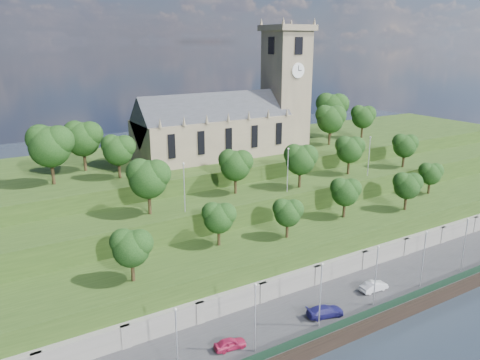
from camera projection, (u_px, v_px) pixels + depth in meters
ground at (395, 321)px, 65.78m from camera, size 320.00×320.00×0.00m
promenade at (365, 296)px, 70.42m from camera, size 160.00×12.00×2.00m
quay_wall at (396, 315)px, 65.43m from camera, size 160.00×0.50×2.20m
fence at (394, 303)px, 65.53m from camera, size 160.00×0.10×1.20m
retaining_wall at (338, 271)px, 74.89m from camera, size 160.00×2.10×5.00m
embankment_lower at (314, 249)px, 79.41m from camera, size 160.00×12.00×8.00m
embankment_upper at (277, 218)px, 87.86m from camera, size 160.00×10.00×12.00m
hilltop at (222, 183)px, 104.66m from camera, size 160.00×32.00×15.00m
church at (234, 118)px, 97.50m from camera, size 38.60×12.35×27.60m
trees_lower at (315, 201)px, 76.76m from camera, size 68.69×8.70×7.17m
trees_upper at (282, 159)px, 84.15m from camera, size 62.51×8.40×8.84m
trees_hilltop at (237, 124)px, 97.13m from camera, size 79.24×16.17×10.75m
lamp_posts_promenade at (376, 272)px, 64.80m from camera, size 60.36×0.36×9.10m
lamp_posts_upper at (288, 167)px, 82.39m from camera, size 40.36×0.36×8.05m
car_left at (230, 344)px, 56.60m from camera, size 4.16×2.10×1.36m
car_middle at (374, 286)px, 69.76m from camera, size 4.60×1.83×1.49m
car_right at (325, 311)px, 63.29m from camera, size 5.54×3.22×1.51m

